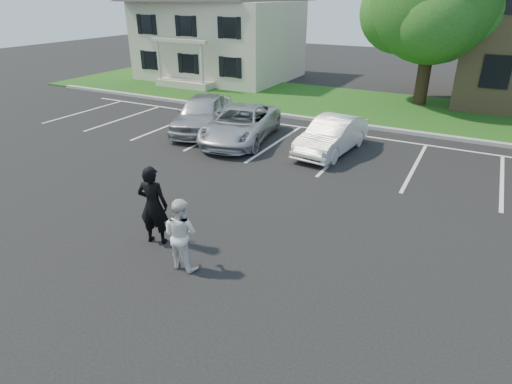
# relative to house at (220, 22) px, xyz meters

# --- Properties ---
(ground_plane) EXTENTS (90.00, 90.00, 0.00)m
(ground_plane) POSITION_rel_house_xyz_m (13.00, -19.97, -3.83)
(ground_plane) COLOR black
(ground_plane) RESTS_ON ground
(curb) EXTENTS (40.00, 0.30, 0.15)m
(curb) POSITION_rel_house_xyz_m (13.00, -7.97, -3.75)
(curb) COLOR #969691
(curb) RESTS_ON ground
(grass_strip) EXTENTS (44.00, 8.00, 0.08)m
(grass_strip) POSITION_rel_house_xyz_m (13.00, -3.97, -3.79)
(grass_strip) COLOR #174E10
(grass_strip) RESTS_ON ground
(stall_lines) EXTENTS (34.00, 5.36, 0.01)m
(stall_lines) POSITION_rel_house_xyz_m (14.40, -11.02, -3.82)
(stall_lines) COLOR silver
(stall_lines) RESTS_ON ground
(house) EXTENTS (10.30, 9.22, 7.60)m
(house) POSITION_rel_house_xyz_m (0.00, 0.00, 0.00)
(house) COLOR #BFB89B
(house) RESTS_ON ground
(tree) EXTENTS (7.80, 7.20, 8.80)m
(tree) POSITION_rel_house_xyz_m (14.46, -1.98, 1.52)
(tree) COLOR black
(tree) RESTS_ON ground
(man_black_suit) EXTENTS (0.85, 0.67, 2.03)m
(man_black_suit) POSITION_rel_house_xyz_m (10.91, -20.39, -2.81)
(man_black_suit) COLOR black
(man_black_suit) RESTS_ON ground
(man_white_shirt) EXTENTS (0.86, 0.68, 1.70)m
(man_white_shirt) POSITION_rel_house_xyz_m (12.15, -20.95, -2.98)
(man_white_shirt) COLOR white
(man_white_shirt) RESTS_ON ground
(car_silver_west) EXTENTS (3.20, 5.10, 1.62)m
(car_silver_west) POSITION_rel_house_xyz_m (6.52, -11.88, -3.02)
(car_silver_west) COLOR #B9BABF
(car_silver_west) RESTS_ON ground
(car_silver_minivan) EXTENTS (3.21, 5.42, 1.41)m
(car_silver_minivan) POSITION_rel_house_xyz_m (8.72, -12.30, -3.12)
(car_silver_minivan) COLOR #B8BAC0
(car_silver_minivan) RESTS_ON ground
(car_white_sedan) EXTENTS (1.85, 4.24, 1.36)m
(car_white_sedan) POSITION_rel_house_xyz_m (12.59, -11.92, -3.15)
(car_white_sedan) COLOR white
(car_white_sedan) RESTS_ON ground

